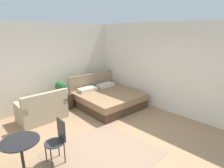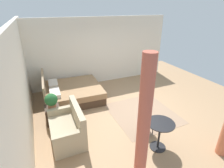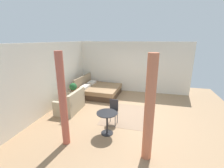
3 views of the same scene
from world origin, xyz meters
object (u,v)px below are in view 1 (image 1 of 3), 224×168
Objects in this scene: bed at (107,99)px; nightstand at (64,102)px; cafe_chair_near_window at (58,137)px; balcony_table at (22,152)px; couch at (43,110)px; potted_plant at (61,87)px; vase at (66,91)px.

bed reaches higher than nightstand.
balcony_table is at bearing 176.38° from cafe_chair_near_window.
nightstand is at bearing 146.36° from bed.
balcony_table is at bearing -122.33° from couch.
couch is 2.80× the size of potted_plant.
balcony_table is (-2.08, -2.20, 0.25)m from nightstand.
bed reaches higher than potted_plant.
nightstand is 2.66m from cafe_chair_near_window.
vase is (-1.09, 0.84, 0.33)m from bed.
vase is 0.20× the size of cafe_chair_near_window.
bed is at bearing -33.64° from nightstand.
balcony_table is at bearing -133.49° from nightstand.
potted_plant is 2.69× the size of vase.
balcony_table reaches higher than nightstand.
couch is 1.47× the size of cafe_chair_near_window.
potted_plant reaches higher than nightstand.
balcony_table is at bearing -134.55° from vase.
cafe_chair_near_window is (0.67, -0.04, 0.02)m from balcony_table.
bed reaches higher than vase.
bed is 2.14m from couch.
potted_plant is 0.29m from vase.
couch is 2.28m from balcony_table.
potted_plant is 2.60m from cafe_chair_near_window.
potted_plant is 0.64× the size of balcony_table.
couch is at bearing 57.67° from balcony_table.
couch is at bearing -160.86° from potted_plant.
couch is at bearing -162.17° from vase.
nightstand is 3.04m from balcony_table.
couch reaches higher than nightstand.
vase is at bearing 45.45° from balcony_table.
balcony_table is (-1.98, -2.19, -0.27)m from potted_plant.
nightstand is 0.37m from vase.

